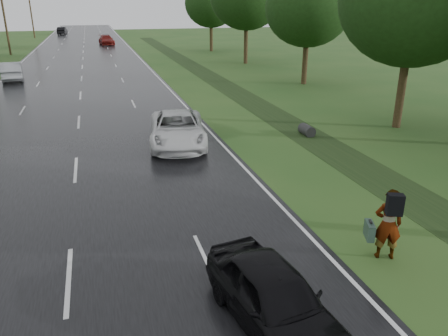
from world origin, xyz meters
name	(u,v)px	position (x,y,z in m)	size (l,w,h in m)	color
ground	(69,281)	(0.00, 0.00, 0.00)	(220.00, 220.00, 0.00)	#264D1B
road	(83,61)	(0.00, 45.00, 0.02)	(14.00, 180.00, 0.04)	black
edge_stripe_east	(141,59)	(6.75, 45.00, 0.04)	(0.12, 180.00, 0.01)	silver
edge_stripe_west	(20,63)	(-6.75, 45.00, 0.04)	(0.12, 180.00, 0.01)	silver
center_line	(83,61)	(0.00, 45.00, 0.04)	(0.12, 180.00, 0.01)	silver
drainage_ditch	(250,101)	(11.50, 18.71, 0.04)	(2.20, 120.00, 0.56)	black
utility_pole_far	(4,13)	(-9.20, 55.00, 5.20)	(1.60, 0.26, 10.00)	#352416
utility_pole_distant	(31,10)	(-9.20, 85.00, 5.20)	(1.60, 0.26, 10.00)	#352416
tree_east_c	(308,7)	(18.20, 24.00, 6.14)	(7.00, 7.00, 9.29)	#352416
tree_east_f	(211,3)	(17.50, 52.00, 6.37)	(7.20, 7.20, 9.62)	#352416
pedestrian	(387,223)	(8.17, -1.26, 1.04)	(0.98, 1.01, 2.01)	#A5998C
white_pickup	(177,129)	(4.71, 10.18, 0.81)	(2.55, 5.53, 1.54)	silver
dark_sedan	(274,298)	(4.26, -2.94, 0.74)	(1.66, 4.13, 1.41)	black
silver_sedan	(12,71)	(-5.80, 32.80, 0.83)	(1.67, 4.79, 1.58)	#93979B
far_car_red	(106,40)	(3.61, 65.99, 0.78)	(2.06, 5.08, 1.47)	#650F0B
far_car_dark	(62,31)	(-4.51, 94.17, 0.80)	(1.60, 4.60, 1.51)	black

